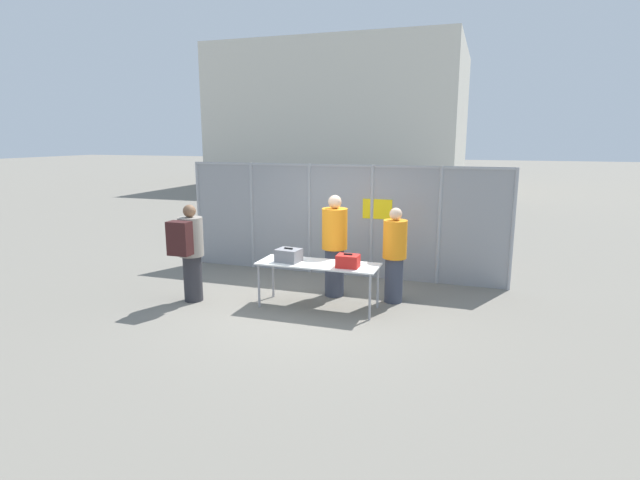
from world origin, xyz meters
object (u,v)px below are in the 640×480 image
Objects in this scene: utility_trailer at (427,240)px; suitcase_red at (348,261)px; suitcase_grey at (289,255)px; security_worker_far at (395,254)px; traveler_hooded at (189,249)px; inspection_table at (318,267)px; security_worker_near at (335,245)px.

suitcase_red is at bearing -100.03° from utility_trailer.
suitcase_grey is 1.84m from security_worker_far.
security_worker_far reaches higher than suitcase_grey.
suitcase_red is 0.21× the size of traveler_hooded.
traveler_hooded is at bearing -168.17° from suitcase_grey.
security_worker_far reaches higher than inspection_table.
traveler_hooded is 0.47× the size of utility_trailer.
security_worker_near is 1.10m from security_worker_far.
inspection_table is at bearing 169.95° from suitcase_red.
suitcase_grey is at bearing 52.62° from security_worker_near.
suitcase_red is at bearing -10.05° from inspection_table.
suitcase_grey is 0.25× the size of security_worker_far.
inspection_table is 0.57m from suitcase_red.
security_worker_near is at bearing 119.97° from suitcase_red.
suitcase_grey is (-0.52, -0.04, 0.17)m from inspection_table.
inspection_table is 0.77m from security_worker_near.
inspection_table is at bearing 84.42° from security_worker_near.
utility_trailer is (1.25, 3.53, -0.52)m from security_worker_near.
security_worker_near is 0.51× the size of utility_trailer.
inspection_table is at bearing 45.52° from security_worker_far.
suitcase_red is at bearing -2.99° from suitcase_grey.
utility_trailer is (0.77, 4.36, -0.45)m from suitcase_red.
suitcase_red is 0.22× the size of security_worker_far.
security_worker_near is at bearing 29.75° from traveler_hooded.
security_worker_far is (1.67, 0.76, -0.02)m from suitcase_grey.
security_worker_far is at bearing 31.78° from inspection_table.
traveler_hooded reaches higher than utility_trailer.
inspection_table reaches higher than utility_trailer.
security_worker_near is 3.78m from utility_trailer.
traveler_hooded is 2.56m from security_worker_near.
security_worker_near reaches higher than utility_trailer.
traveler_hooded is at bearing 32.00° from security_worker_far.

